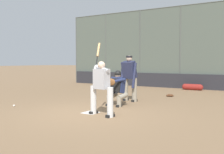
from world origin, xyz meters
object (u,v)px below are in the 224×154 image
object	(u,v)px
umpire_home	(129,77)
spare_bat_near_backstop	(124,87)
baseball_loose	(14,106)
fielding_glove_on_dirt	(170,95)
batter_at_plate	(101,86)
equipment_bag_dugout_side	(192,87)
catcher_behind_plate	(117,87)

from	to	relation	value
umpire_home	spare_bat_near_backstop	size ratio (longest dim) A/B	2.13
baseball_loose	fielding_glove_on_dirt	bearing A→B (deg)	-124.57
baseball_loose	batter_at_plate	bearing A→B (deg)	-173.58
batter_at_plate	umpire_home	world-z (taller)	batter_at_plate
batter_at_plate	umpire_home	bearing A→B (deg)	-65.74
spare_bat_near_backstop	equipment_bag_dugout_side	xyz separation A→B (m)	(-4.03, -0.52, 0.13)
fielding_glove_on_dirt	baseball_loose	world-z (taller)	fielding_glove_on_dirt
spare_bat_near_backstop	equipment_bag_dugout_side	bearing A→B (deg)	88.91
equipment_bag_dugout_side	spare_bat_near_backstop	bearing A→B (deg)	7.29
catcher_behind_plate	baseball_loose	xyz separation A→B (m)	(2.91, 2.06, -0.61)
batter_at_plate	equipment_bag_dugout_side	size ratio (longest dim) A/B	1.88
umpire_home	equipment_bag_dugout_side	size ratio (longest dim) A/B	1.58
spare_bat_near_backstop	baseball_loose	size ratio (longest dim) A/B	11.44
catcher_behind_plate	fielding_glove_on_dirt	world-z (taller)	catcher_behind_plate
batter_at_plate	spare_bat_near_backstop	world-z (taller)	batter_at_plate
catcher_behind_plate	spare_bat_near_backstop	world-z (taller)	catcher_behind_plate
umpire_home	equipment_bag_dugout_side	bearing A→B (deg)	-92.92
umpire_home	spare_bat_near_backstop	world-z (taller)	umpire_home
batter_at_plate	fielding_glove_on_dirt	xyz separation A→B (m)	(-0.30, -4.99, -0.80)
batter_at_plate	fielding_glove_on_dirt	world-z (taller)	batter_at_plate
fielding_glove_on_dirt	baseball_loose	bearing A→B (deg)	55.43
batter_at_plate	equipment_bag_dugout_side	xyz separation A→B (m)	(-0.44, -8.25, -0.69)
catcher_behind_plate	baseball_loose	world-z (taller)	catcher_behind_plate
catcher_behind_plate	fielding_glove_on_dirt	distance (m)	3.46
catcher_behind_plate	batter_at_plate	bearing A→B (deg)	108.59
umpire_home	spare_bat_near_backstop	distance (m)	5.84
batter_at_plate	equipment_bag_dugout_side	distance (m)	8.29
umpire_home	fielding_glove_on_dirt	world-z (taller)	umpire_home
catcher_behind_plate	equipment_bag_dugout_side	size ratio (longest dim) A/B	1.10
fielding_glove_on_dirt	baseball_loose	distance (m)	6.52
catcher_behind_plate	equipment_bag_dugout_side	xyz separation A→B (m)	(-0.93, -6.58, -0.48)
catcher_behind_plate	equipment_bag_dugout_side	world-z (taller)	catcher_behind_plate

